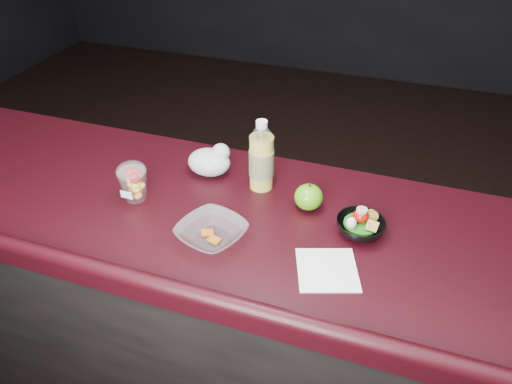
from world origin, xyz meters
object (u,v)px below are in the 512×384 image
(snack_bowl, at_px, (360,225))
(lemonade_bottle, at_px, (261,160))
(fruit_cup, at_px, (133,181))
(takeout_bowl, at_px, (212,233))
(green_apple, at_px, (309,197))

(snack_bowl, bearing_deg, lemonade_bottle, 159.85)
(fruit_cup, bearing_deg, snack_bowl, 5.16)
(lemonade_bottle, distance_m, takeout_bowl, 0.31)
(takeout_bowl, bearing_deg, lemonade_bottle, 79.04)
(snack_bowl, relative_size, takeout_bowl, 0.62)
(lemonade_bottle, height_order, takeout_bowl, lemonade_bottle)
(lemonade_bottle, height_order, green_apple, lemonade_bottle)
(fruit_cup, height_order, green_apple, fruit_cup)
(green_apple, distance_m, snack_bowl, 0.18)
(lemonade_bottle, relative_size, takeout_bowl, 1.02)
(lemonade_bottle, xyz_separation_m, snack_bowl, (0.35, -0.13, -0.08))
(green_apple, bearing_deg, takeout_bowl, -135.19)
(fruit_cup, relative_size, green_apple, 1.43)
(takeout_bowl, bearing_deg, green_apple, 44.81)
(lemonade_bottle, distance_m, green_apple, 0.20)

